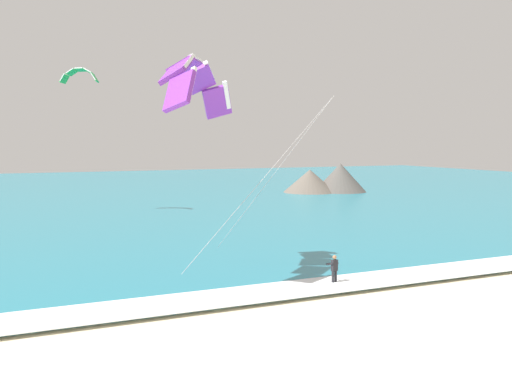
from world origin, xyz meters
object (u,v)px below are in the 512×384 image
Objects in this scene: kite_primary at (194,81)px; kite_distant at (80,74)px; kitesurfer at (334,269)px; surfboard at (334,286)px.

kite_distant is (-2.60, 30.70, 3.68)m from kite_primary.
kite_distant is (-8.94, 35.00, 13.68)m from kitesurfer.
kitesurfer is 12.60m from kite_primary.
kite_distant reaches higher than surfboard.
kite_distant is at bearing 104.33° from surfboard.
surfboard is 38.97m from kite_distant.
surfboard is at bearing -34.23° from kite_primary.
surfboard is at bearing -79.06° from kitesurfer.
kitesurfer is 0.45× the size of kite_distant.
kitesurfer is 0.15× the size of kite_primary.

